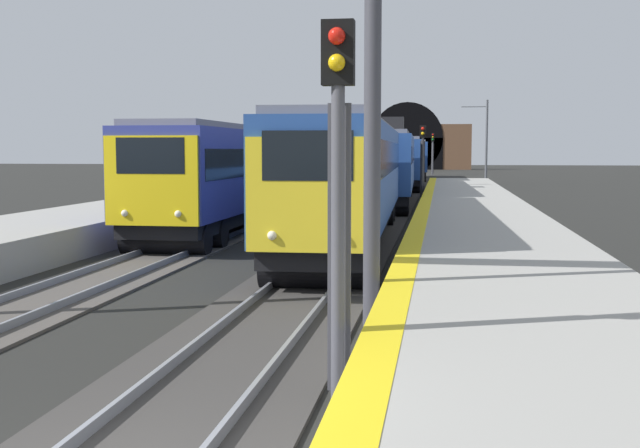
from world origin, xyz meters
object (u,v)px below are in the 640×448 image
at_px(train_adjacent_platform, 319,163).
at_px(railway_signal_far, 433,150).
at_px(train_main_approaching, 399,161).
at_px(overhead_signal_gantry, 113,14).
at_px(catenary_mast_near, 486,141).
at_px(railway_signal_near, 338,183).
at_px(railway_signal_mid, 422,156).

relative_size(train_adjacent_platform, railway_signal_far, 11.93).
relative_size(train_main_approaching, train_adjacent_platform, 1.29).
height_order(train_main_approaching, train_adjacent_platform, train_main_approaching).
bearing_deg(overhead_signal_gantry, railway_signal_far, -2.81).
xyz_separation_m(train_main_approaching, catenary_mast_near, (17.38, -6.84, 1.55)).
height_order(railway_signal_near, railway_signal_mid, railway_signal_near).
bearing_deg(railway_signal_far, railway_signal_mid, 0.00).
relative_size(train_adjacent_platform, railway_signal_mid, 13.42).
bearing_deg(railway_signal_mid, overhead_signal_gantry, -6.69).
relative_size(train_main_approaching, railway_signal_mid, 17.25).
distance_m(train_main_approaching, catenary_mast_near, 18.74).
relative_size(train_main_approaching, catenary_mast_near, 10.54).
relative_size(railway_signal_near, railway_signal_far, 0.89).
xyz_separation_m(railway_signal_far, overhead_signal_gantry, (-87.84, 4.31, 2.27)).
bearing_deg(overhead_signal_gantry, railway_signal_near, -130.88).
xyz_separation_m(train_main_approaching, railway_signal_mid, (-6.14, -1.80, 0.39)).
height_order(railway_signal_far, overhead_signal_gantry, overhead_signal_gantry).
height_order(train_adjacent_platform, railway_signal_far, railway_signal_far).
bearing_deg(railway_signal_mid, catenary_mast_near, 167.90).
relative_size(train_main_approaching, railway_signal_far, 15.33).
xyz_separation_m(train_adjacent_platform, railway_signal_far, (48.59, -6.83, 0.86)).
distance_m(train_main_approaching, overhead_signal_gantry, 43.10).
relative_size(overhead_signal_gantry, catenary_mast_near, 1.20).
bearing_deg(railway_signal_far, railway_signal_near, 0.00).
xyz_separation_m(overhead_signal_gantry, catenary_mast_near, (60.30, -9.35, -1.51)).
xyz_separation_m(railway_signal_mid, railway_signal_far, (51.06, -0.00, 0.41)).
relative_size(train_main_approaching, overhead_signal_gantry, 8.77).
distance_m(railway_signal_mid, overhead_signal_gantry, 37.13).
bearing_deg(catenary_mast_near, railway_signal_mid, 167.90).
bearing_deg(railway_signal_mid, train_adjacent_platform, -109.88).
distance_m(railway_signal_near, overhead_signal_gantry, 6.30).
height_order(train_main_approaching, railway_signal_near, train_main_approaching).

